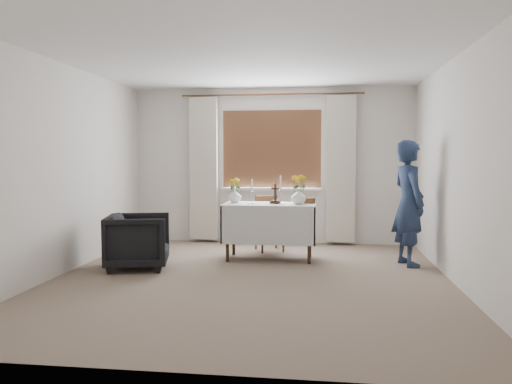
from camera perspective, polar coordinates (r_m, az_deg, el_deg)
ground at (r=5.76m, az=-0.65°, el=-9.96°), size 5.00×5.00×0.00m
altar_table at (r=6.80m, az=1.58°, el=-4.53°), size 1.24×0.64×0.76m
wooden_chair at (r=7.41m, az=1.56°, el=-3.61°), size 0.50×0.50×0.82m
armchair at (r=6.42m, az=-13.32°, el=-5.48°), size 0.90×0.89×0.69m
person at (r=6.67m, az=17.05°, el=-1.21°), size 0.54×0.67×1.61m
radiator at (r=8.07m, az=1.74°, el=-3.76°), size 1.10×0.10×0.60m
wooden_cross at (r=6.74m, az=2.22°, el=-0.18°), size 0.15×0.14×0.27m
candlestick_left at (r=6.80m, az=-0.46°, el=0.10°), size 0.11×0.11×0.33m
candlestick_right at (r=6.73m, az=2.83°, el=0.27°), size 0.14×0.14×0.38m
flower_vase_left at (r=6.90m, az=-2.44°, el=-0.44°), size 0.18×0.18×0.19m
flower_vase_right at (r=6.69m, az=4.88°, el=-0.51°), size 0.21×0.21×0.21m
wicker_basket at (r=6.87m, az=5.97°, el=-0.95°), size 0.25×0.25×0.07m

